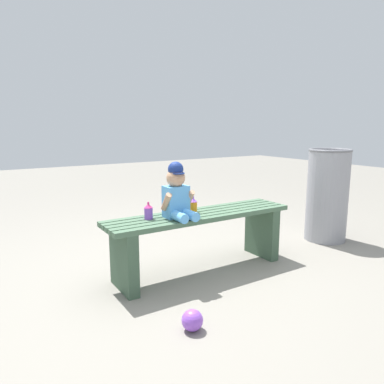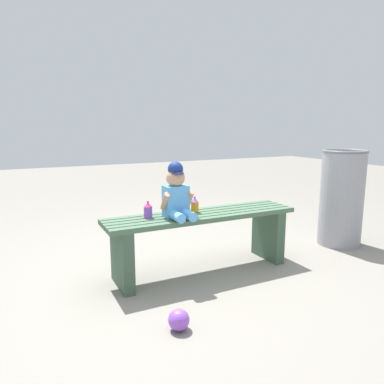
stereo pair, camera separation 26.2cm
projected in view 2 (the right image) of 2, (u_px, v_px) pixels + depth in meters
The scene contains 7 objects.
ground_plane at pixel (202, 271), 2.84m from camera, with size 16.00×16.00×0.00m, color gray.
park_bench at pixel (202, 233), 2.78m from camera, with size 1.51×0.35×0.47m.
child_figure at pixel (177, 193), 2.60m from camera, with size 0.23×0.27×0.40m.
sippy_cup_left at pixel (148, 210), 2.60m from camera, with size 0.06×0.06×0.12m.
sippy_cup_right at pixel (195, 205), 2.76m from camera, with size 0.06×0.06×0.12m.
toy_ball at pixel (179, 320), 2.01m from camera, with size 0.12×0.12×0.12m, color #8C4CCC.
trash_bin at pixel (342, 198), 3.40m from camera, with size 0.40×0.40×0.90m.
Camera 2 is at (-1.26, -2.36, 1.13)m, focal length 33.85 mm.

